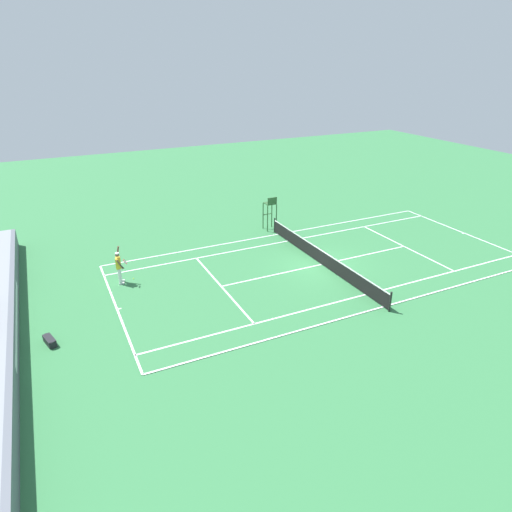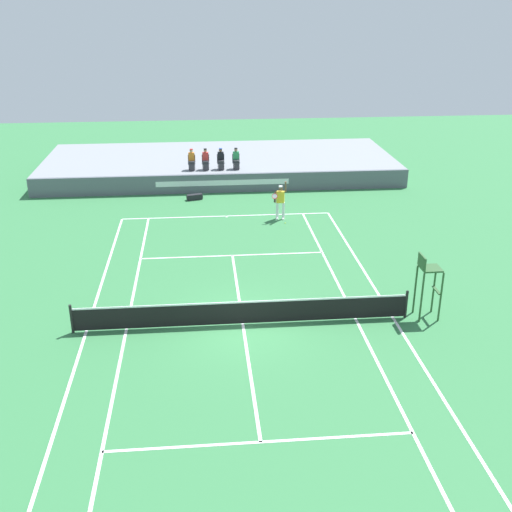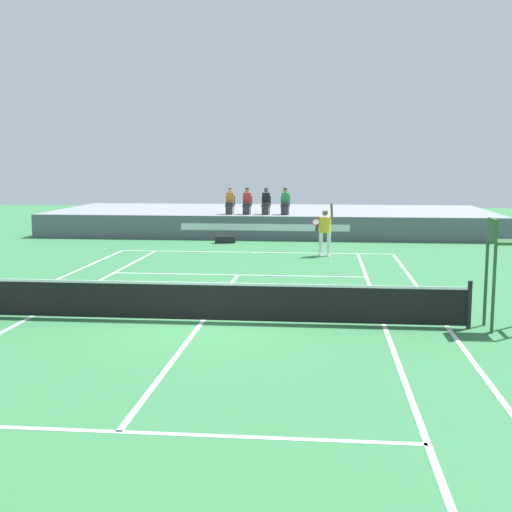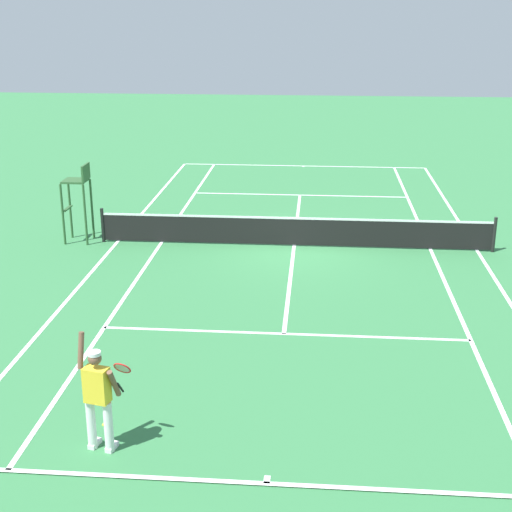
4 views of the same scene
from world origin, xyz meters
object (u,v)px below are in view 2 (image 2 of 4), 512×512
object	(u,v)px
tennis_player	(280,201)
equipment_bag	(195,197)
spectator_seated_1	(206,160)
spectator_seated_2	(221,159)
umpire_chair	(428,278)
spectator_seated_3	(236,159)
spectator_seated_0	(192,160)
tennis_ball	(285,223)

from	to	relation	value
tennis_player	equipment_bag	distance (m)	5.94
spectator_seated_1	tennis_player	size ratio (longest dim) A/B	0.61
spectator_seated_2	tennis_player	world-z (taller)	spectator_seated_2
spectator_seated_1	tennis_player	world-z (taller)	spectator_seated_1
spectator_seated_2	tennis_player	size ratio (longest dim) A/B	0.61
spectator_seated_1	umpire_chair	bearing A→B (deg)	-66.49
spectator_seated_2	equipment_bag	distance (m)	3.34
spectator_seated_1	tennis_player	bearing A→B (deg)	-59.22
tennis_player	spectator_seated_1	bearing A→B (deg)	120.78
spectator_seated_3	umpire_chair	size ratio (longest dim) A/B	0.52
spectator_seated_3	tennis_player	world-z (taller)	spectator_seated_3
spectator_seated_0	umpire_chair	size ratio (longest dim) A/B	0.52
spectator_seated_0	equipment_bag	bearing A→B (deg)	-87.26
tennis_player	tennis_ball	bearing A→B (deg)	-76.01
tennis_ball	equipment_bag	xyz separation A→B (m)	(-4.64, 4.54, 0.13)
spectator_seated_1	umpire_chair	size ratio (longest dim) A/B	0.52
spectator_seated_3	spectator_seated_2	bearing A→B (deg)	180.00
tennis_player	equipment_bag	bearing A→B (deg)	139.34
spectator_seated_0	tennis_ball	distance (m)	8.62
spectator_seated_1	equipment_bag	world-z (taller)	spectator_seated_1
spectator_seated_3	tennis_ball	size ratio (longest dim) A/B	18.60
tennis_player	tennis_ball	world-z (taller)	tennis_player
spectator_seated_1	umpire_chair	xyz separation A→B (m)	(7.60, -17.46, -0.18)
spectator_seated_2	equipment_bag	xyz separation A→B (m)	(-1.64, -2.45, -1.57)
spectator_seated_2	tennis_ball	bearing A→B (deg)	-66.77
equipment_bag	tennis_ball	bearing A→B (deg)	-44.38
spectator_seated_3	umpire_chair	world-z (taller)	umpire_chair
spectator_seated_1	spectator_seated_0	bearing A→B (deg)	180.00
spectator_seated_1	spectator_seated_3	distance (m)	1.85
tennis_player	tennis_ball	distance (m)	1.21
spectator_seated_3	equipment_bag	size ratio (longest dim) A/B	1.33
spectator_seated_1	spectator_seated_3	world-z (taller)	same
spectator_seated_1	spectator_seated_2	world-z (taller)	same
equipment_bag	spectator_seated_0	bearing A→B (deg)	92.74
umpire_chair	spectator_seated_2	bearing A→B (deg)	110.92
spectator_seated_0	tennis_ball	xyz separation A→B (m)	(4.76, -6.99, -1.70)
spectator_seated_2	spectator_seated_3	bearing A→B (deg)	0.00
tennis_ball	spectator_seated_3	bearing A→B (deg)	106.51
spectator_seated_0	tennis_ball	world-z (taller)	spectator_seated_0
tennis_ball	spectator_seated_2	bearing A→B (deg)	113.23
equipment_bag	tennis_player	bearing A→B (deg)	-40.66
spectator_seated_0	equipment_bag	distance (m)	2.91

